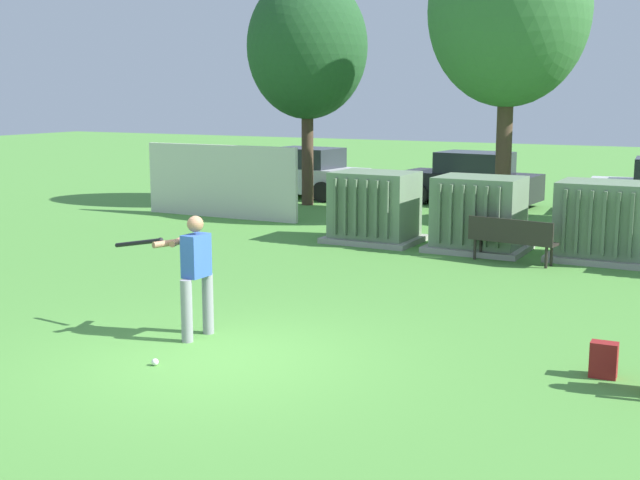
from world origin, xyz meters
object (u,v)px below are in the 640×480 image
object	(u,v)px
transformer_mid_west	(479,215)
transformer_mid_east	(604,222)
parked_car_leftmost	(304,174)
batter	(193,270)
transformer_west	(375,208)
park_bench	(511,237)
backpack	(604,360)
parked_car_left_of_center	(471,180)
sports_ball	(155,362)

from	to	relation	value
transformer_mid_west	transformer_mid_east	xyz separation A→B (m)	(2.58, 0.18, 0.00)
parked_car_leftmost	batter	bearing A→B (deg)	-66.84
batter	parked_car_leftmost	world-z (taller)	batter
transformer_west	parked_car_leftmost	world-z (taller)	same
batter	parked_car_leftmost	xyz separation A→B (m)	(-6.42, 15.00, -0.22)
transformer_west	transformer_mid_east	bearing A→B (deg)	2.16
transformer_mid_east	batter	xyz separation A→B (m)	(-4.16, -8.45, 0.19)
transformer_mid_west	transformer_mid_east	size ratio (longest dim) A/B	1.00
park_bench	batter	bearing A→B (deg)	-109.66
backpack	parked_car_left_of_center	world-z (taller)	parked_car_left_of_center
transformer_mid_west	backpack	world-z (taller)	transformer_mid_west
park_bench	transformer_mid_east	bearing A→B (deg)	37.75
backpack	parked_car_leftmost	xyz separation A→B (m)	(-11.83, 14.09, 0.54)
batter	parked_car_leftmost	bearing A→B (deg)	113.16
batter	parked_car_leftmost	distance (m)	16.32
park_bench	parked_car_left_of_center	world-z (taller)	parked_car_left_of_center
backpack	sports_ball	bearing A→B (deg)	-156.87
sports_ball	parked_car_left_of_center	world-z (taller)	parked_car_left_of_center
transformer_mid_west	parked_car_leftmost	world-z (taller)	same
park_bench	batter	xyz separation A→B (m)	(-2.58, -7.23, 0.44)
sports_ball	parked_car_leftmost	distance (m)	17.62
parked_car_leftmost	transformer_mid_west	bearing A→B (deg)	-40.08
park_bench	parked_car_left_of_center	size ratio (longest dim) A/B	0.42
transformer_west	transformer_mid_east	size ratio (longest dim) A/B	1.00
backpack	parked_car_left_of_center	xyz separation A→B (m)	(-6.34, 14.72, 0.54)
backpack	transformer_mid_east	bearing A→B (deg)	99.43
park_bench	backpack	xyz separation A→B (m)	(2.83, -6.32, -0.32)
park_bench	transformer_mid_west	bearing A→B (deg)	134.07
transformer_west	sports_ball	bearing A→B (deg)	-82.84
transformer_mid_west	parked_car_leftmost	xyz separation A→B (m)	(-8.00, 6.73, -0.04)
transformer_west	transformer_mid_east	world-z (taller)	same
parked_car_leftmost	parked_car_left_of_center	world-z (taller)	same
transformer_mid_east	parked_car_leftmost	xyz separation A→B (m)	(-10.58, 6.55, -0.04)
sports_ball	transformer_mid_west	bearing A→B (deg)	82.38
transformer_mid_east	park_bench	distance (m)	2.01
transformer_west	park_bench	world-z (taller)	transformer_west
parked_car_leftmost	sports_ball	bearing A→B (deg)	-67.56
backpack	park_bench	bearing A→B (deg)	114.11
transformer_mid_west	batter	world-z (taller)	batter
transformer_mid_east	parked_car_leftmost	distance (m)	12.44
sports_ball	parked_car_leftmost	xyz separation A→B (m)	(-6.72, 16.28, 0.71)
park_bench	sports_ball	distance (m)	8.82
transformer_west	batter	bearing A→B (deg)	-83.82
transformer_mid_west	batter	xyz separation A→B (m)	(-1.58, -8.27, 0.19)
transformer_west	backpack	size ratio (longest dim) A/B	4.77
transformer_mid_west	park_bench	world-z (taller)	transformer_mid_west
parked_car_leftmost	parked_car_left_of_center	size ratio (longest dim) A/B	1.00
transformer_mid_east	batter	size ratio (longest dim) A/B	1.21
park_bench	parked_car_leftmost	world-z (taller)	parked_car_leftmost
transformer_mid_east	parked_car_leftmost	bearing A→B (deg)	148.24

